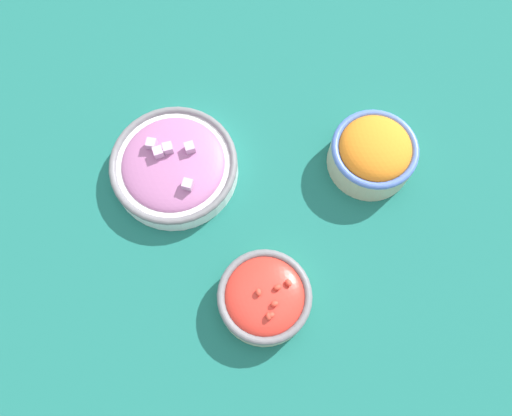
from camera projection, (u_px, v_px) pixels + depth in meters
ground_plane at (256, 214)px, 0.82m from camera, size 3.00×3.00×0.00m
bowl_carrots at (373, 152)px, 0.81m from camera, size 0.14×0.14×0.08m
bowl_cherry_tomatoes at (265, 297)px, 0.75m from camera, size 0.14×0.14×0.06m
bowl_red_onion at (174, 166)px, 0.82m from camera, size 0.21×0.21×0.06m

